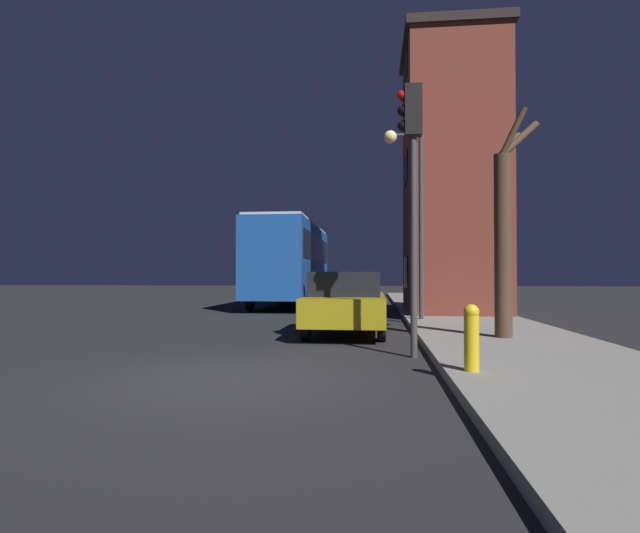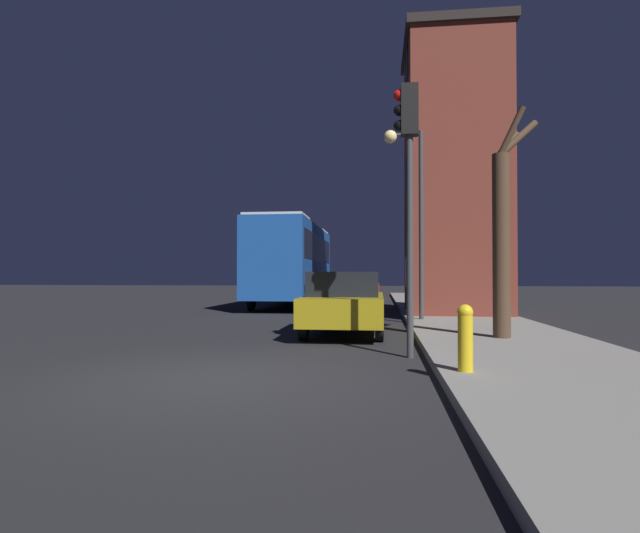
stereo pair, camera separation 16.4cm
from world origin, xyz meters
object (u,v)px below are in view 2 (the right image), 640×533
(streetlamp, at_px, (410,191))
(fire_hydrant, at_px, (465,336))
(bus, at_px, (293,258))
(traffic_light, at_px, (408,163))
(car_near_lane, at_px, (345,301))
(car_mid_lane, at_px, (355,291))
(car_far_lane, at_px, (365,286))
(bare_tree, at_px, (503,232))

(streetlamp, height_order, fire_hydrant, streetlamp)
(streetlamp, distance_m, bus, 9.68)
(traffic_light, height_order, car_near_lane, traffic_light)
(traffic_light, bearing_deg, car_mid_lane, 96.85)
(car_near_lane, xyz_separation_m, car_far_lane, (-0.07, 19.49, -0.05))
(bare_tree, height_order, bus, bare_tree)
(car_far_lane, bearing_deg, bare_tree, -80.64)
(car_near_lane, bearing_deg, streetlamp, 56.26)
(traffic_light, height_order, car_mid_lane, traffic_light)
(traffic_light, bearing_deg, car_far_lane, 93.52)
(traffic_light, xyz_separation_m, bare_tree, (2.06, 1.90, -1.08))
(car_near_lane, relative_size, fire_hydrant, 5.01)
(car_mid_lane, distance_m, fire_hydrant, 15.02)
(bus, relative_size, car_near_lane, 2.24)
(car_near_lane, height_order, car_far_lane, car_near_lane)
(car_mid_lane, bearing_deg, streetlamp, -73.94)
(traffic_light, relative_size, fire_hydrant, 5.32)
(bus, height_order, car_mid_lane, bus)
(bare_tree, bearing_deg, car_far_lane, 99.36)
(car_mid_lane, relative_size, car_far_lane, 0.83)
(car_near_lane, distance_m, car_mid_lane, 9.43)
(traffic_light, bearing_deg, car_near_lane, 111.02)
(bus, xyz_separation_m, car_far_lane, (3.12, 8.73, -1.52))
(bare_tree, bearing_deg, traffic_light, -137.28)
(streetlamp, xyz_separation_m, car_far_lane, (-1.82, 16.88, -3.21))
(bus, distance_m, fire_hydrant, 17.09)
(traffic_light, distance_m, car_far_lane, 23.18)
(streetlamp, bearing_deg, bus, 121.25)
(car_mid_lane, bearing_deg, car_near_lane, -88.72)
(car_mid_lane, relative_size, fire_hydrant, 4.34)
(streetlamp, bearing_deg, car_far_lane, 96.16)
(bus, xyz_separation_m, car_near_lane, (3.20, -10.76, -1.47))
(traffic_light, height_order, bare_tree, bare_tree)
(traffic_light, distance_m, car_mid_lane, 13.27)
(streetlamp, xyz_separation_m, car_near_lane, (-1.75, -2.62, -3.16))
(bare_tree, height_order, car_mid_lane, bare_tree)
(streetlamp, height_order, car_mid_lane, streetlamp)
(traffic_light, bearing_deg, bare_tree, 42.72)
(traffic_light, distance_m, fire_hydrant, 3.48)
(bare_tree, xyz_separation_m, fire_hydrant, (-1.42, -3.85, -1.73))
(bare_tree, relative_size, bus, 0.47)
(car_near_lane, bearing_deg, bus, 106.54)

